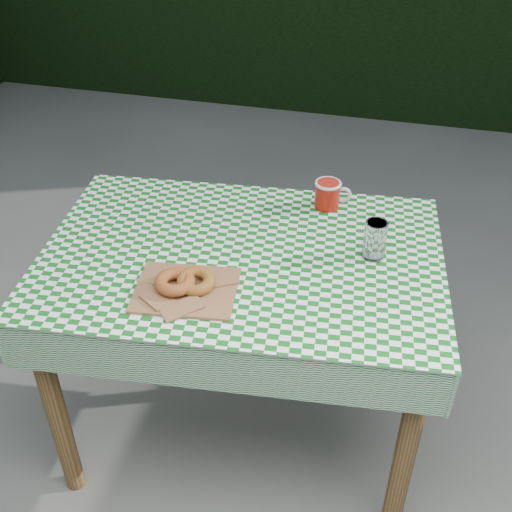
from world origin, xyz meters
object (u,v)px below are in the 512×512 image
(table, at_px, (243,349))
(drinking_glass, at_px, (375,240))
(paper_bag, at_px, (186,289))
(coffee_mug, at_px, (327,195))

(table, distance_m, drinking_glass, 0.58)
(paper_bag, bearing_deg, drinking_glass, 30.80)
(paper_bag, relative_size, coffee_mug, 1.70)
(coffee_mug, bearing_deg, paper_bag, -132.20)
(coffee_mug, distance_m, drinking_glass, 0.29)
(table, bearing_deg, paper_bag, -122.10)
(paper_bag, bearing_deg, table, 63.56)
(coffee_mug, relative_size, drinking_glass, 1.36)
(paper_bag, xyz_separation_m, coffee_mug, (0.30, 0.52, 0.04))
(table, height_order, drinking_glass, drinking_glass)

